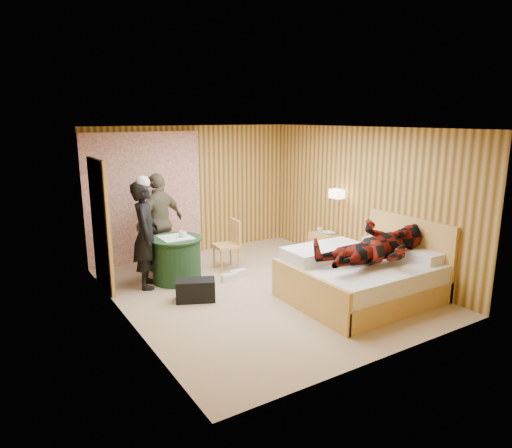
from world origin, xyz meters
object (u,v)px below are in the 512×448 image
chair_near (230,240)px  man_on_bed (378,236)px  round_table (177,259)px  chair_far (163,240)px  bed (363,277)px  nightstand (323,246)px  duffel_bag (196,290)px  wall_lamp (337,194)px  man_at_table (160,222)px  woman_standing (146,235)px

chair_near → man_on_bed: 2.73m
round_table → chair_far: bearing=88.5°
bed → nightstand: 1.96m
nightstand → duffel_bag: nightstand is taller
wall_lamp → duffel_bag: wall_lamp is taller
nightstand → chair_near: 1.85m
bed → chair_near: 2.48m
duffel_bag → man_at_table: (0.09, 1.64, 0.70)m
round_table → duffel_bag: round_table is taller
man_at_table → chair_near: bearing=127.3°
bed → nightstand: bearing=67.1°
wall_lamp → man_at_table: 3.21m
wall_lamp → chair_far: size_ratio=0.28×
man_at_table → wall_lamp: bearing=132.6°
bed → duffel_bag: size_ratio=3.70×
bed → man_at_table: 3.58m
wall_lamp → man_on_bed: bearing=-113.7°
wall_lamp → chair_near: (-1.82, 0.72, -0.78)m
duffel_bag → chair_near: bearing=66.6°
woman_standing → chair_far: bearing=-15.4°
chair_near → man_at_table: bearing=-116.1°
bed → chair_far: size_ratio=2.27×
bed → duffel_bag: 2.50m
nightstand → chair_near: chair_near is taller
chair_far → woman_standing: 0.89m
duffel_bag → man_on_bed: 2.77m
nightstand → round_table: size_ratio=0.61×
wall_lamp → man_on_bed: 1.94m
chair_near → bed: bearing=28.3°
nightstand → round_table: (-2.84, 0.35, 0.12)m
chair_near → woman_standing: 1.59m
round_table → woman_standing: size_ratio=0.50×
bed → round_table: (-2.08, 2.15, 0.05)m
wall_lamp → man_on_bed: (-0.77, -1.76, -0.30)m
nightstand → man_on_bed: man_on_bed is taller
bed → chair_far: bearing=126.2°
duffel_bag → woman_standing: woman_standing is taller
round_table → chair_near: chair_near is taller
man_at_table → woman_standing: bearing=32.1°
chair_far → man_at_table: bearing=127.7°
wall_lamp → nightstand: size_ratio=0.50×
woman_standing → round_table: bearing=-69.4°
duffel_bag → woman_standing: bearing=138.0°
round_table → chair_near: 1.07m
round_table → woman_standing: bearing=178.2°
nightstand → man_on_bed: bearing=-109.8°
chair_far → duffel_bag: 1.64m
duffel_bag → man_at_table: man_at_table is taller
round_table → man_at_table: (0.00, 0.71, 0.48)m
nightstand → chair_far: bearing=160.1°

